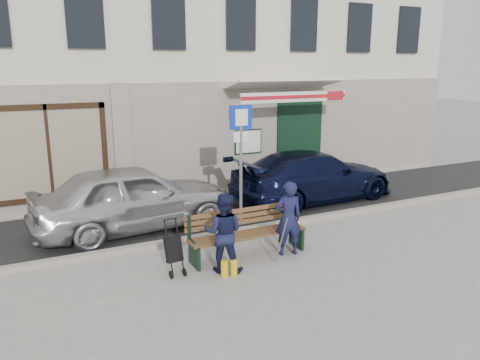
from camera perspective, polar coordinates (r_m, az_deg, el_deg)
ground at (r=9.12m, az=1.99°, el=-9.82°), size 80.00×80.00×0.00m
asphalt_lane at (r=11.76m, az=-5.13°, el=-4.31°), size 60.00×3.20×0.01m
curb at (r=10.34m, az=-1.93°, el=-6.52°), size 60.00×0.18×0.12m
building at (r=16.35m, az=-12.62°, el=18.15°), size 20.00×8.27×10.00m
car_silver at (r=10.79m, az=-12.84°, el=-2.08°), size 4.61×2.19×1.52m
car_navy at (r=12.98m, az=8.93°, el=0.47°), size 4.93×2.32×1.39m
parking_sign at (r=10.25m, az=0.11°, el=4.01°), size 0.52×0.08×2.82m
bench at (r=9.16m, az=0.68°, el=-6.61°), size 2.40×1.17×0.98m
man at (r=9.21m, az=5.90°, el=-4.68°), size 0.61×0.46×1.49m
woman at (r=8.44m, az=-2.02°, el=-6.43°), size 0.90×0.86×1.47m
stroller at (r=8.52m, az=-8.09°, el=-8.48°), size 0.31×0.43×1.00m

